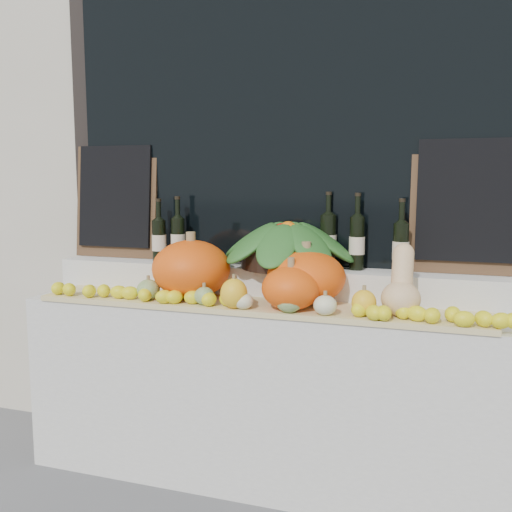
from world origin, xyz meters
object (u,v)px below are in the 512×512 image
pumpkin_right (306,277)px  produce_bowl (288,245)px  butternut_squash (401,287)px  pumpkin_left (191,269)px  wine_bottle_tall (328,240)px

pumpkin_right → produce_bowl: bearing=126.3°
pumpkin_right → butternut_squash: (0.43, -0.09, -0.00)m
pumpkin_left → produce_bowl: (0.42, 0.22, 0.11)m
produce_bowl → pumpkin_right: bearing=-53.7°
pumpkin_left → pumpkin_right: 0.56m
pumpkin_right → produce_bowl: 0.26m
pumpkin_right → butternut_squash: 0.44m
pumpkin_left → butternut_squash: 1.00m
pumpkin_right → wine_bottle_tall: (0.05, 0.26, 0.15)m
pumpkin_right → wine_bottle_tall: bearing=79.1°
pumpkin_left → pumpkin_right: pumpkin_left is taller
butternut_squash → pumpkin_right: bearing=168.2°
pumpkin_left → produce_bowl: produce_bowl is taller
produce_bowl → wine_bottle_tall: bearing=21.4°
pumpkin_left → produce_bowl: size_ratio=0.54×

